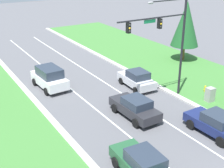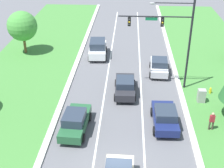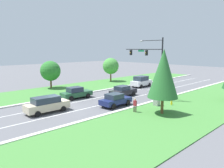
# 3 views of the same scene
# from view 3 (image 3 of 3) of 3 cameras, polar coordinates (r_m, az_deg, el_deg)

# --- Properties ---
(ground_plane) EXTENTS (160.00, 160.00, 0.00)m
(ground_plane) POSITION_cam_3_polar(r_m,az_deg,el_deg) (27.67, -13.58, -6.53)
(ground_plane) COLOR #5B5B60
(curb_strip_right) EXTENTS (0.50, 90.00, 0.15)m
(curb_strip_right) POSITION_cam_3_polar(r_m,az_deg,el_deg) (23.14, -6.36, -9.25)
(curb_strip_right) COLOR beige
(curb_strip_right) RESTS_ON ground_plane
(curb_strip_left) EXTENTS (0.50, 90.00, 0.15)m
(curb_strip_left) POSITION_cam_3_polar(r_m,az_deg,el_deg) (32.52, -18.67, -4.28)
(curb_strip_left) COLOR beige
(curb_strip_left) RESTS_ON ground_plane
(grass_verge_right) EXTENTS (10.00, 90.00, 0.08)m
(grass_verge_right) POSITION_cam_3_polar(r_m,az_deg,el_deg) (19.50, 3.37, -12.90)
(grass_verge_right) COLOR #427F38
(grass_verge_right) RESTS_ON ground_plane
(grass_verge_left) EXTENTS (10.00, 90.00, 0.08)m
(grass_verge_left) POSITION_cam_3_polar(r_m,az_deg,el_deg) (37.25, -22.15, -2.87)
(grass_verge_left) COLOR #427F38
(grass_verge_left) RESTS_ON ground_plane
(lane_stripe_inner_left) EXTENTS (0.14, 81.00, 0.01)m
(lane_stripe_inner_left) POSITION_cam_3_polar(r_m,az_deg,el_deg) (29.19, -15.38, -5.78)
(lane_stripe_inner_left) COLOR white
(lane_stripe_inner_left) RESTS_ON ground_plane
(lane_stripe_inner_right) EXTENTS (0.14, 81.00, 0.01)m
(lane_stripe_inner_right) POSITION_cam_3_polar(r_m,az_deg,el_deg) (26.19, -11.56, -7.35)
(lane_stripe_inner_right) COLOR white
(lane_stripe_inner_right) RESTS_ON ground_plane
(traffic_signal_mast) EXTENTS (6.81, 0.41, 8.91)m
(traffic_signal_mast) POSITION_cam_3_polar(r_m,az_deg,el_deg) (32.11, 10.23, 6.27)
(traffic_signal_mast) COLOR black
(traffic_signal_mast) RESTS_ON ground_plane
(champagne_suv) EXTENTS (2.14, 5.14, 1.90)m
(champagne_suv) POSITION_cam_3_polar(r_m,az_deg,el_deg) (26.66, -16.66, -5.10)
(champagne_suv) COLOR beige
(champagne_suv) RESTS_ON ground_plane
(silver_sedan) EXTENTS (2.22, 4.39, 1.72)m
(silver_sedan) POSITION_cam_3_polar(r_m,az_deg,el_deg) (35.70, 12.46, -1.57)
(silver_sedan) COLOR silver
(silver_sedan) RESTS_ON ground_plane
(white_suv) EXTENTS (2.39, 4.66, 2.10)m
(white_suv) POSITION_cam_3_polar(r_m,az_deg,el_deg) (43.19, 7.64, 0.69)
(white_suv) COLOR white
(white_suv) RESTS_ON ground_plane
(charcoal_sedan) EXTENTS (2.12, 4.67, 1.68)m
(charcoal_sedan) POSITION_cam_3_polar(r_m,az_deg,el_deg) (34.20, 2.90, -1.83)
(charcoal_sedan) COLOR #28282D
(charcoal_sedan) RESTS_ON ground_plane
(navy_sedan) EXTENTS (2.15, 4.44, 1.68)m
(navy_sedan) POSITION_cam_3_polar(r_m,az_deg,el_deg) (28.34, 0.88, -4.12)
(navy_sedan) COLOR navy
(navy_sedan) RESTS_ON ground_plane
(forest_sedan) EXTENTS (2.21, 4.78, 1.75)m
(forest_sedan) POSITION_cam_3_polar(r_m,az_deg,el_deg) (33.11, -9.37, -2.27)
(forest_sedan) COLOR #235633
(forest_sedan) RESTS_ON ground_plane
(utility_cabinet) EXTENTS (0.70, 0.60, 1.33)m
(utility_cabinet) POSITION_cam_3_polar(r_m,az_deg,el_deg) (28.98, 11.58, -4.39)
(utility_cabinet) COLOR #9E9E99
(utility_cabinet) RESTS_ON ground_plane
(pedestrian) EXTENTS (0.40, 0.25, 1.69)m
(pedestrian) POSITION_cam_3_polar(r_m,az_deg,el_deg) (25.58, 6.03, -5.44)
(pedestrian) COLOR #42382D
(pedestrian) RESTS_ON ground_plane
(fire_hydrant) EXTENTS (0.34, 0.20, 0.70)m
(fire_hydrant) POSITION_cam_3_polar(r_m,az_deg,el_deg) (29.77, 15.28, -4.81)
(fire_hydrant) COLOR gold
(fire_hydrant) RESTS_ON ground_plane
(oak_near_left_tree) EXTENTS (3.64, 3.64, 5.35)m
(oak_near_left_tree) POSITION_cam_3_polar(r_m,az_deg,el_deg) (49.50, -0.33, 4.70)
(oak_near_left_tree) COLOR brown
(oak_near_left_tree) RESTS_ON ground_plane
(conifer_far_right_tree) EXTENTS (3.41, 3.41, 7.39)m
(conifer_far_right_tree) POSITION_cam_3_polar(r_m,az_deg,el_deg) (24.89, 13.27, 2.67)
(conifer_far_right_tree) COLOR brown
(conifer_far_right_tree) RESTS_ON ground_plane
(oak_far_left_tree) EXTENTS (3.73, 3.73, 5.18)m
(oak_far_left_tree) POSITION_cam_3_polar(r_m,az_deg,el_deg) (42.32, -15.79, 3.30)
(oak_far_left_tree) COLOR brown
(oak_far_left_tree) RESTS_ON ground_plane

